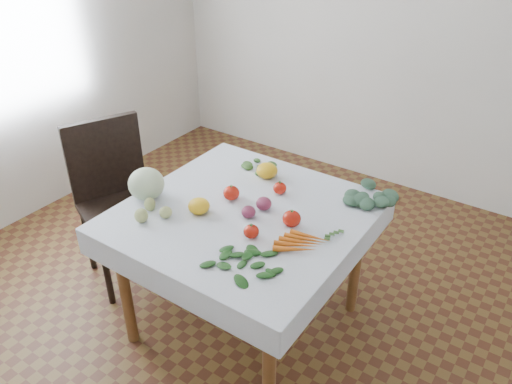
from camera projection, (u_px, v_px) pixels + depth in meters
ground at (246, 323)px, 2.83m from camera, size 4.00×4.00×0.00m
back_wall at (406, 14)px, 3.54m from camera, size 4.00×0.04×2.70m
table at (244, 229)px, 2.49m from camera, size 1.00×1.00×0.75m
tablecloth at (244, 212)px, 2.44m from camera, size 1.12×1.12×0.01m
chair at (115, 191)px, 2.97m from camera, size 0.59×0.59×0.99m
cabbage at (146, 184)px, 2.51m from camera, size 0.22×0.22×0.16m
tomato_a at (280, 188)px, 2.57m from camera, size 0.07×0.07×0.06m
tomato_b at (231, 193)px, 2.52m from camera, size 0.10×0.10×0.07m
tomato_c at (251, 231)px, 2.24m from camera, size 0.09×0.09×0.06m
tomato_d at (292, 219)px, 2.32m from camera, size 0.11×0.11×0.08m
heirloom_back at (267, 171)px, 2.71m from camera, size 0.15×0.15×0.08m
heirloom_front at (199, 206)px, 2.41m from camera, size 0.11×0.11×0.07m
onion_a at (264, 204)px, 2.44m from camera, size 0.08×0.08×0.07m
onion_b at (248, 212)px, 2.38m from camera, size 0.09×0.09×0.06m
tomatillo_cluster at (153, 215)px, 2.36m from camera, size 0.10×0.14×0.06m
carrot_bunch at (301, 242)px, 2.20m from camera, size 0.19×0.22×0.03m
kale_bunch at (369, 197)px, 2.51m from camera, size 0.37×0.28×0.05m
basil_bunch at (246, 263)px, 2.09m from camera, size 0.28×0.24×0.01m
dill_bunch at (254, 164)px, 2.84m from camera, size 0.21×0.15×0.02m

